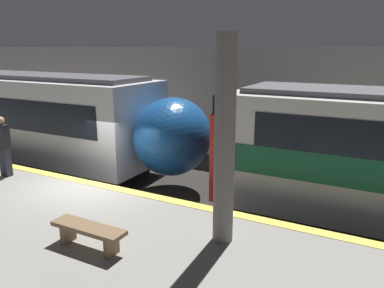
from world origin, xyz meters
name	(u,v)px	position (x,y,z in m)	size (l,w,h in m)	color
ground_plane	(98,217)	(0.00, 0.00, 0.00)	(120.00, 120.00, 0.00)	#282623
platform	(14,241)	(0.00, -2.64, 0.53)	(40.00, 5.29, 1.07)	gray
station_rear_barrier	(210,102)	(0.00, 7.36, 2.36)	(50.00, 0.15, 4.71)	#9E998E
support_pillar_near	(225,143)	(4.40, -1.31, 2.99)	(0.38, 0.38, 3.86)	slate
person_waiting	(3,145)	(-2.60, -0.81, 1.98)	(0.38, 0.24, 1.74)	#2D2D38
platform_bench	(89,231)	(2.36, -2.77, 1.40)	(1.50, 0.40, 0.45)	brown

